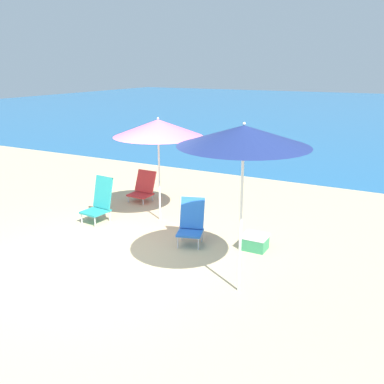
% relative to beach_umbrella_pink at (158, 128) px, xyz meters
% --- Properties ---
extents(ground_plane, '(60.00, 60.00, 0.00)m').
position_rel_beach_umbrella_pink_xyz_m(ground_plane, '(0.25, -1.92, -1.85)').
color(ground_plane, '#D1BA89').
extents(sea_water, '(60.00, 40.00, 0.01)m').
position_rel_beach_umbrella_pink_xyz_m(sea_water, '(0.25, 24.05, -1.84)').
color(sea_water, '#23669E').
rests_on(sea_water, ground).
extents(beach_umbrella_pink, '(1.73, 1.73, 2.05)m').
position_rel_beach_umbrella_pink_xyz_m(beach_umbrella_pink, '(0.00, 0.00, 0.00)').
color(beach_umbrella_pink, white).
rests_on(beach_umbrella_pink, ground).
extents(beach_umbrella_navy, '(1.69, 1.69, 2.32)m').
position_rel_beach_umbrella_pink_xyz_m(beach_umbrella_navy, '(2.47, -1.90, 0.30)').
color(beach_umbrella_navy, white).
rests_on(beach_umbrella_navy, ground).
extents(beach_chair_red, '(0.50, 0.55, 0.68)m').
position_rel_beach_umbrella_pink_xyz_m(beach_chair_red, '(-1.01, 0.89, -1.54)').
color(beach_chair_red, silver).
rests_on(beach_chair_red, ground).
extents(beach_chair_blue, '(0.55, 0.62, 0.79)m').
position_rel_beach_umbrella_pink_xyz_m(beach_chair_blue, '(1.11, -0.74, -1.46)').
color(beach_chair_blue, silver).
rests_on(beach_chair_blue, ground).
extents(beach_chair_teal, '(0.48, 0.60, 0.88)m').
position_rel_beach_umbrella_pink_xyz_m(beach_chair_teal, '(-1.02, -0.61, -1.43)').
color(beach_chair_teal, silver).
rests_on(beach_chair_teal, ground).
extents(cooler_box, '(0.40, 0.35, 0.27)m').
position_rel_beach_umbrella_pink_xyz_m(cooler_box, '(2.20, -0.49, -1.71)').
color(cooler_box, '#338C59').
rests_on(cooler_box, ground).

